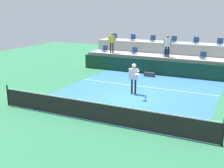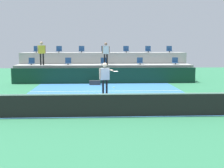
% 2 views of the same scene
% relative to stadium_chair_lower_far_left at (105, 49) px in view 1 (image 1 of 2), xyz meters
% --- Properties ---
extents(ground_plane, '(40.00, 40.00, 0.00)m').
position_rel_stadium_chair_lower_far_left_xyz_m(ground_plane, '(5.35, -7.23, -1.46)').
color(ground_plane, '#2D754C').
extents(court_inner_paint, '(9.00, 10.00, 0.01)m').
position_rel_stadium_chair_lower_far_left_xyz_m(court_inner_paint, '(5.35, -6.23, -1.46)').
color(court_inner_paint, teal).
rests_on(court_inner_paint, ground_plane).
extents(court_service_line, '(9.00, 0.06, 0.00)m').
position_rel_stadium_chair_lower_far_left_xyz_m(court_service_line, '(5.35, -4.83, -1.46)').
color(court_service_line, white).
rests_on(court_service_line, ground_plane).
extents(tennis_net, '(10.48, 0.08, 1.07)m').
position_rel_stadium_chair_lower_far_left_xyz_m(tennis_net, '(5.35, -11.23, -0.97)').
color(tennis_net, black).
rests_on(tennis_net, ground_plane).
extents(sponsor_backboard, '(13.00, 0.16, 1.10)m').
position_rel_stadium_chair_lower_far_left_xyz_m(sponsor_backboard, '(5.35, -1.23, -0.91)').
color(sponsor_backboard, '#0F3323').
rests_on(sponsor_backboard, ground_plane).
extents(seating_tier_lower, '(13.00, 1.80, 1.25)m').
position_rel_stadium_chair_lower_far_left_xyz_m(seating_tier_lower, '(5.35, 0.07, -0.84)').
color(seating_tier_lower, '#9E9E99').
rests_on(seating_tier_lower, ground_plane).
extents(seating_tier_upper, '(13.00, 1.80, 2.10)m').
position_rel_stadium_chair_lower_far_left_xyz_m(seating_tier_upper, '(5.35, 1.87, -0.41)').
color(seating_tier_upper, '#9E9E99').
rests_on(seating_tier_upper, ground_plane).
extents(stadium_chair_lower_far_left, '(0.44, 0.40, 0.52)m').
position_rel_stadium_chair_lower_far_left_xyz_m(stadium_chair_lower_far_left, '(0.00, 0.00, 0.00)').
color(stadium_chair_lower_far_left, '#2D2D33').
rests_on(stadium_chair_lower_far_left, seating_tier_lower).
extents(stadium_chair_lower_left, '(0.44, 0.40, 0.52)m').
position_rel_stadium_chair_lower_far_left_xyz_m(stadium_chair_lower_left, '(2.68, 0.00, 0.00)').
color(stadium_chair_lower_left, '#2D2D33').
rests_on(stadium_chair_lower_left, seating_tier_lower).
extents(stadium_chair_lower_center, '(0.44, 0.40, 0.52)m').
position_rel_stadium_chair_lower_far_left_xyz_m(stadium_chair_lower_center, '(5.32, 0.00, 0.00)').
color(stadium_chair_lower_center, '#2D2D33').
rests_on(stadium_chair_lower_center, seating_tier_lower).
extents(stadium_chair_lower_right, '(0.44, 0.40, 0.52)m').
position_rel_stadium_chair_lower_far_left_xyz_m(stadium_chair_lower_right, '(8.04, 0.00, 0.00)').
color(stadium_chair_lower_right, '#2D2D33').
rests_on(stadium_chair_lower_right, seating_tier_lower).
extents(stadium_chair_upper_far_left, '(0.44, 0.40, 0.52)m').
position_rel_stadium_chair_lower_far_left_xyz_m(stadium_chair_upper_far_left, '(0.03, 1.80, 0.85)').
color(stadium_chair_upper_far_left, '#2D2D33').
rests_on(stadium_chair_upper_far_left, seating_tier_upper).
extents(stadium_chair_upper_left, '(0.44, 0.40, 0.52)m').
position_rel_stadium_chair_lower_far_left_xyz_m(stadium_chair_upper_left, '(1.81, 1.80, 0.85)').
color(stadium_chair_upper_left, '#2D2D33').
rests_on(stadium_chair_upper_left, seating_tier_upper).
extents(stadium_chair_upper_mid_left, '(0.44, 0.40, 0.52)m').
position_rel_stadium_chair_lower_far_left_xyz_m(stadium_chair_upper_mid_left, '(3.60, 1.80, 0.85)').
color(stadium_chair_upper_mid_left, '#2D2D33').
rests_on(stadium_chair_upper_mid_left, seating_tier_upper).
extents(stadium_chair_upper_center, '(0.44, 0.40, 0.52)m').
position_rel_stadium_chair_lower_far_left_xyz_m(stadium_chair_upper_center, '(5.39, 1.80, 0.85)').
color(stadium_chair_upper_center, '#2D2D33').
rests_on(stadium_chair_upper_center, seating_tier_upper).
extents(stadium_chair_upper_mid_right, '(0.44, 0.40, 0.52)m').
position_rel_stadium_chair_lower_far_left_xyz_m(stadium_chair_upper_mid_right, '(7.16, 1.80, 0.85)').
color(stadium_chair_upper_mid_right, '#2D2D33').
rests_on(stadium_chair_upper_mid_right, seating_tier_upper).
extents(stadium_chair_upper_right, '(0.44, 0.40, 0.52)m').
position_rel_stadium_chair_lower_far_left_xyz_m(stadium_chair_upper_right, '(8.95, 1.80, 0.85)').
color(stadium_chair_upper_right, '#2D2D33').
rests_on(stadium_chair_upper_right, seating_tier_upper).
extents(tennis_player, '(1.00, 1.17, 1.79)m').
position_rel_stadium_chair_lower_far_left_xyz_m(tennis_player, '(5.24, -6.57, -0.36)').
color(tennis_player, black).
rests_on(tennis_player, ground_plane).
extents(spectator_leaning_on_rail, '(0.60, 0.26, 1.70)m').
position_rel_stadium_chair_lower_far_left_xyz_m(spectator_leaning_on_rail, '(0.84, -0.38, 0.81)').
color(spectator_leaning_on_rail, black).
rests_on(spectator_leaning_on_rail, seating_tier_lower).
extents(spectator_in_white, '(0.58, 0.26, 1.63)m').
position_rel_stadium_chair_lower_far_left_xyz_m(spectator_in_white, '(5.46, -0.38, 0.76)').
color(spectator_in_white, black).
rests_on(spectator_in_white, seating_tier_lower).
extents(tennis_ball, '(0.07, 0.07, 0.07)m').
position_rel_stadium_chair_lower_far_left_xyz_m(tennis_ball, '(5.64, -7.64, -0.85)').
color(tennis_ball, '#CCE033').
extents(equipment_bag, '(0.76, 0.28, 0.30)m').
position_rel_stadium_chair_lower_far_left_xyz_m(equipment_bag, '(4.66, -2.00, -1.31)').
color(equipment_bag, '#333338').
rests_on(equipment_bag, ground_plane).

